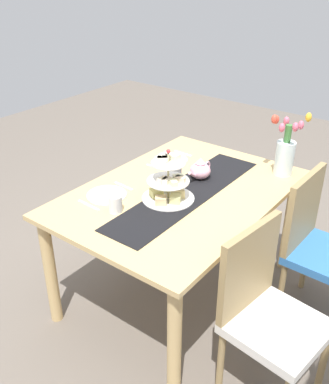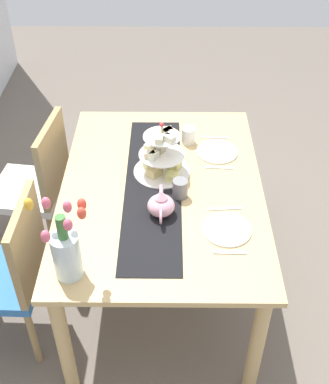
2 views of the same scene
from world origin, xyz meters
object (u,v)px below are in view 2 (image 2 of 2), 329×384
dining_table (162,202)px  tulip_vase (66,249)px  chair_right (38,182)px  teapot (161,205)px  knife_right (215,138)px  mug_grey (180,188)px  fork_right (219,168)px  dinner_plate_right (217,152)px  mug_white_text (188,136)px  fork_left (230,253)px  tiered_cake_stand (161,157)px  dinner_plate_left (227,229)px  knife_left (224,209)px  chair_left (10,270)px

dining_table → tulip_vase: tulip_vase is taller
chair_right → teapot: size_ratio=3.82×
knife_right → mug_grey: mug_grey is taller
tulip_vase → fork_right: (0.74, -0.69, -0.15)m
dinner_plate_right → mug_grey: (-0.38, 0.21, 0.05)m
mug_white_text → teapot: bearing=166.5°
dining_table → fork_right: fork_right is taller
tulip_vase → fork_left: tulip_vase is taller
dinner_plate_right → fork_left: bearing=180.0°
tiered_cake_stand → dinner_plate_right: size_ratio=1.32×
mug_white_text → dining_table: bearing=159.9°
fork_right → teapot: bearing=140.3°
tiered_cake_stand → fork_right: size_ratio=2.03×
dinner_plate_left → fork_right: dinner_plate_left is taller
chair_right → fork_left: size_ratio=6.07×
tiered_cake_stand → mug_white_text: size_ratio=3.20×
mug_grey → dinner_plate_left: bearing=-138.5°
chair_right → fork_right: bearing=-99.7°
knife_left → mug_grey: size_ratio=1.79×
tiered_cake_stand → knife_left: size_ratio=1.79×
mug_grey → mug_white_text: size_ratio=1.00×
chair_right → tulip_vase: bearing=-158.5°
chair_left → knife_right: chair_left is taller
tiered_cake_stand → fork_right: 0.33m
dinner_plate_left → knife_right: dinner_plate_left is taller
dining_table → dinner_plate_right: size_ratio=6.39×
fork_right → dinner_plate_right: bearing=0.0°
chair_right → fork_right: chair_right is taller
dinner_plate_left → mug_grey: mug_grey is taller
teapot → dinner_plate_right: size_ratio=1.04×
fork_left → teapot: bearing=50.6°
teapot → knife_left: size_ratio=1.40×
mug_grey → tulip_vase: bearing=137.0°
teapot → dining_table: bearing=0.0°
teapot → mug_white_text: size_ratio=2.51×
tiered_cake_stand → fork_left: 0.67m
chair_right → dinner_plate_left: 1.26m
teapot → knife_left: (0.04, -0.31, -0.06)m
tiered_cake_stand → tulip_vase: tulip_vase is taller
dining_table → teapot: size_ratio=6.17×
dining_table → knife_left: knife_left is taller
fork_left → tulip_vase: bearing=100.1°
teapot → dinner_plate_left: size_ratio=1.04×
knife_right → mug_white_text: (-0.05, 0.16, 0.04)m
fork_right → dining_table: bearing=117.4°
knife_left → mug_white_text: 0.60m
dinner_plate_right → knife_right: dinner_plate_right is taller
chair_right → fork_left: bearing=-127.3°
chair_left → dining_table: bearing=-64.9°
tulip_vase → mug_white_text: tulip_vase is taller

